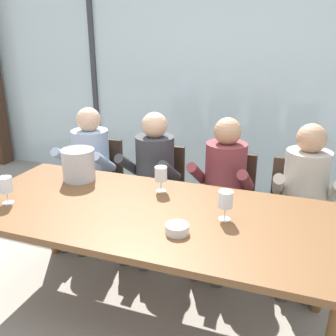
{
  "coord_description": "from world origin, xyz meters",
  "views": [
    {
      "loc": [
        0.78,
        -1.84,
        1.76
      ],
      "look_at": [
        0.0,
        0.35,
        0.92
      ],
      "focal_mm": 39.25,
      "sensor_mm": 36.0,
      "label": 1
    }
  ],
  "objects_px": {
    "chair_near_curtain": "(98,180)",
    "person_pale_blue_shirt": "(88,167)",
    "chair_center": "(226,198)",
    "dining_table": "(149,220)",
    "chair_left_of_center": "(158,189)",
    "tasting_bowl": "(177,229)",
    "person_charcoal_jacket": "(151,175)",
    "wine_glass_near_bucket": "(6,186)",
    "ice_bucket_primary": "(79,164)",
    "person_maroon_top": "(222,184)",
    "chair_right_of_center": "(297,208)",
    "wine_glass_by_left_taster": "(161,175)",
    "wine_glass_center_pour": "(225,201)",
    "person_beige_jumper": "(305,195)"
  },
  "relations": [
    {
      "from": "tasting_bowl",
      "to": "wine_glass_by_left_taster",
      "type": "xyz_separation_m",
      "value": [
        -0.28,
        0.49,
        0.09
      ]
    },
    {
      "from": "dining_table",
      "to": "chair_right_of_center",
      "type": "distance_m",
      "value": 1.28
    },
    {
      "from": "chair_center",
      "to": "wine_glass_near_bucket",
      "type": "relative_size",
      "value": 4.96
    },
    {
      "from": "chair_right_of_center",
      "to": "wine_glass_near_bucket",
      "type": "distance_m",
      "value": 2.1
    },
    {
      "from": "dining_table",
      "to": "person_maroon_top",
      "type": "height_order",
      "value": "person_maroon_top"
    },
    {
      "from": "chair_near_curtain",
      "to": "wine_glass_near_bucket",
      "type": "height_order",
      "value": "wine_glass_near_bucket"
    },
    {
      "from": "chair_center",
      "to": "wine_glass_by_left_taster",
      "type": "distance_m",
      "value": 0.8
    },
    {
      "from": "person_maroon_top",
      "to": "ice_bucket_primary",
      "type": "distance_m",
      "value": 1.09
    },
    {
      "from": "person_maroon_top",
      "to": "wine_glass_near_bucket",
      "type": "distance_m",
      "value": 1.54
    },
    {
      "from": "tasting_bowl",
      "to": "chair_center",
      "type": "bearing_deg",
      "value": 87.16
    },
    {
      "from": "ice_bucket_primary",
      "to": "chair_center",
      "type": "bearing_deg",
      "value": 32.51
    },
    {
      "from": "person_beige_jumper",
      "to": "wine_glass_by_left_taster",
      "type": "xyz_separation_m",
      "value": [
        -0.93,
        -0.48,
        0.21
      ]
    },
    {
      "from": "person_charcoal_jacket",
      "to": "dining_table",
      "type": "bearing_deg",
      "value": -63.61
    },
    {
      "from": "person_charcoal_jacket",
      "to": "tasting_bowl",
      "type": "relative_size",
      "value": 9.31
    },
    {
      "from": "person_charcoal_jacket",
      "to": "person_beige_jumper",
      "type": "relative_size",
      "value": 1.0
    },
    {
      "from": "dining_table",
      "to": "chair_center",
      "type": "distance_m",
      "value": 0.98
    },
    {
      "from": "dining_table",
      "to": "person_charcoal_jacket",
      "type": "xyz_separation_m",
      "value": [
        -0.3,
        0.78,
        -0.02
      ]
    },
    {
      "from": "person_pale_blue_shirt",
      "to": "tasting_bowl",
      "type": "distance_m",
      "value": 1.52
    },
    {
      "from": "chair_right_of_center",
      "to": "person_pale_blue_shirt",
      "type": "distance_m",
      "value": 1.78
    },
    {
      "from": "chair_near_curtain",
      "to": "person_maroon_top",
      "type": "bearing_deg",
      "value": -12.2
    },
    {
      "from": "person_maroon_top",
      "to": "wine_glass_by_left_taster",
      "type": "xyz_separation_m",
      "value": [
        -0.32,
        -0.48,
        0.21
      ]
    },
    {
      "from": "chair_left_of_center",
      "to": "chair_center",
      "type": "xyz_separation_m",
      "value": [
        0.6,
        0.0,
        0.0
      ]
    },
    {
      "from": "chair_left_of_center",
      "to": "person_maroon_top",
      "type": "height_order",
      "value": "person_maroon_top"
    },
    {
      "from": "dining_table",
      "to": "chair_left_of_center",
      "type": "distance_m",
      "value": 0.97
    },
    {
      "from": "person_charcoal_jacket",
      "to": "wine_glass_near_bucket",
      "type": "height_order",
      "value": "person_charcoal_jacket"
    },
    {
      "from": "person_pale_blue_shirt",
      "to": "person_charcoal_jacket",
      "type": "distance_m",
      "value": 0.6
    },
    {
      "from": "person_maroon_top",
      "to": "chair_center",
      "type": "bearing_deg",
      "value": 89.83
    },
    {
      "from": "person_beige_jumper",
      "to": "wine_glass_near_bucket",
      "type": "height_order",
      "value": "person_beige_jumper"
    },
    {
      "from": "chair_right_of_center",
      "to": "tasting_bowl",
      "type": "xyz_separation_m",
      "value": [
        -0.61,
        -1.12,
        0.29
      ]
    },
    {
      "from": "person_pale_blue_shirt",
      "to": "wine_glass_near_bucket",
      "type": "height_order",
      "value": "person_pale_blue_shirt"
    },
    {
      "from": "chair_near_curtain",
      "to": "person_pale_blue_shirt",
      "type": "height_order",
      "value": "person_pale_blue_shirt"
    },
    {
      "from": "chair_left_of_center",
      "to": "chair_right_of_center",
      "type": "bearing_deg",
      "value": -2.38
    },
    {
      "from": "chair_near_curtain",
      "to": "chair_center",
      "type": "distance_m",
      "value": 1.2
    },
    {
      "from": "person_maroon_top",
      "to": "dining_table",
      "type": "bearing_deg",
      "value": -105.99
    },
    {
      "from": "wine_glass_near_bucket",
      "to": "chair_near_curtain",
      "type": "bearing_deg",
      "value": 91.33
    },
    {
      "from": "ice_bucket_primary",
      "to": "wine_glass_near_bucket",
      "type": "bearing_deg",
      "value": -112.01
    },
    {
      "from": "dining_table",
      "to": "person_pale_blue_shirt",
      "type": "relative_size",
      "value": 1.94
    },
    {
      "from": "person_beige_jumper",
      "to": "chair_left_of_center",
      "type": "bearing_deg",
      "value": 171.66
    },
    {
      "from": "chair_near_curtain",
      "to": "person_pale_blue_shirt",
      "type": "bearing_deg",
      "value": -99.75
    },
    {
      "from": "person_pale_blue_shirt",
      "to": "wine_glass_by_left_taster",
      "type": "xyz_separation_m",
      "value": [
        0.88,
        -0.48,
        0.21
      ]
    },
    {
      "from": "wine_glass_near_bucket",
      "to": "wine_glass_center_pour",
      "type": "distance_m",
      "value": 1.35
    },
    {
      "from": "chair_near_curtain",
      "to": "tasting_bowl",
      "type": "height_order",
      "value": "chair_near_curtain"
    },
    {
      "from": "person_maroon_top",
      "to": "tasting_bowl",
      "type": "relative_size",
      "value": 9.31
    },
    {
      "from": "chair_center",
      "to": "dining_table",
      "type": "bearing_deg",
      "value": -104.62
    },
    {
      "from": "dining_table",
      "to": "person_charcoal_jacket",
      "type": "distance_m",
      "value": 0.83
    },
    {
      "from": "ice_bucket_primary",
      "to": "wine_glass_near_bucket",
      "type": "xyz_separation_m",
      "value": [
        -0.2,
        -0.5,
        -0.0
      ]
    },
    {
      "from": "chair_left_of_center",
      "to": "wine_glass_by_left_taster",
      "type": "distance_m",
      "value": 0.77
    },
    {
      "from": "chair_center",
      "to": "chair_right_of_center",
      "type": "relative_size",
      "value": 1.0
    },
    {
      "from": "chair_left_of_center",
      "to": "tasting_bowl",
      "type": "xyz_separation_m",
      "value": [
        0.54,
        -1.11,
        0.29
      ]
    },
    {
      "from": "tasting_bowl",
      "to": "wine_glass_by_left_taster",
      "type": "relative_size",
      "value": 0.73
    }
  ]
}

